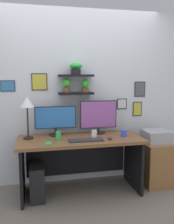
% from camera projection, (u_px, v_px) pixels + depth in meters
% --- Properties ---
extents(ground_plane, '(8.00, 8.00, 0.00)m').
position_uv_depth(ground_plane, '(81.00, 192.00, 3.32)').
color(ground_plane, '#70665B').
extents(back_wall_assembly, '(4.40, 0.24, 2.70)m').
position_uv_depth(back_wall_assembly, '(75.00, 90.00, 3.54)').
color(back_wall_assembly, silver).
rests_on(back_wall_assembly, ground).
extents(desk, '(1.63, 0.68, 0.75)m').
position_uv_depth(desk, '(80.00, 152.00, 3.29)').
color(desk, brown).
rests_on(desk, ground).
extents(monitor_left, '(0.56, 0.18, 0.40)m').
position_uv_depth(monitor_left, '(56.00, 119.00, 3.32)').
color(monitor_left, black).
rests_on(monitor_left, desk).
extents(monitor_right, '(0.53, 0.18, 0.47)m').
position_uv_depth(monitor_right, '(98.00, 116.00, 3.45)').
color(monitor_right, black).
rests_on(monitor_right, desk).
extents(keyboard, '(0.44, 0.14, 0.02)m').
position_uv_depth(keyboard, '(86.00, 140.00, 3.07)').
color(keyboard, '#2D2D33').
rests_on(keyboard, desk).
extents(computer_mouse, '(0.06, 0.09, 0.03)m').
position_uv_depth(computer_mouse, '(110.00, 138.00, 3.14)').
color(computer_mouse, '#2D2D33').
rests_on(computer_mouse, desk).
extents(desk_lamp, '(0.18, 0.18, 0.55)m').
position_uv_depth(desk_lamp, '(27.00, 105.00, 3.11)').
color(desk_lamp, black).
rests_on(desk_lamp, desk).
extents(cell_phone, '(0.09, 0.15, 0.01)m').
position_uv_depth(cell_phone, '(48.00, 143.00, 2.94)').
color(cell_phone, green).
rests_on(cell_phone, desk).
extents(coffee_mug, '(0.08, 0.08, 0.09)m').
position_uv_depth(coffee_mug, '(124.00, 133.00, 3.29)').
color(coffee_mug, blue).
rests_on(coffee_mug, desk).
extents(pen_cup, '(0.07, 0.07, 0.10)m').
position_uv_depth(pen_cup, '(94.00, 134.00, 3.23)').
color(pen_cup, white).
rests_on(pen_cup, desk).
extents(water_cup, '(0.07, 0.07, 0.11)m').
position_uv_depth(water_cup, '(59.00, 136.00, 3.10)').
color(water_cup, green).
rests_on(water_cup, desk).
extents(drawer_cabinet, '(0.44, 0.50, 0.62)m').
position_uv_depth(drawer_cabinet, '(156.00, 163.00, 3.56)').
color(drawer_cabinet, brown).
rests_on(drawer_cabinet, ground).
extents(printer, '(0.38, 0.34, 0.17)m').
position_uv_depth(printer, '(157.00, 136.00, 3.50)').
color(printer, '#9E9EA3').
rests_on(printer, drawer_cabinet).
extents(computer_tower_left, '(0.18, 0.40, 0.44)m').
position_uv_depth(computer_tower_left, '(37.00, 182.00, 3.12)').
color(computer_tower_left, black).
rests_on(computer_tower_left, ground).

